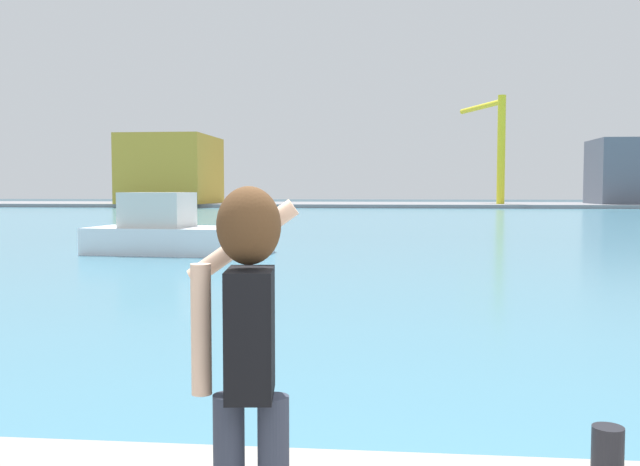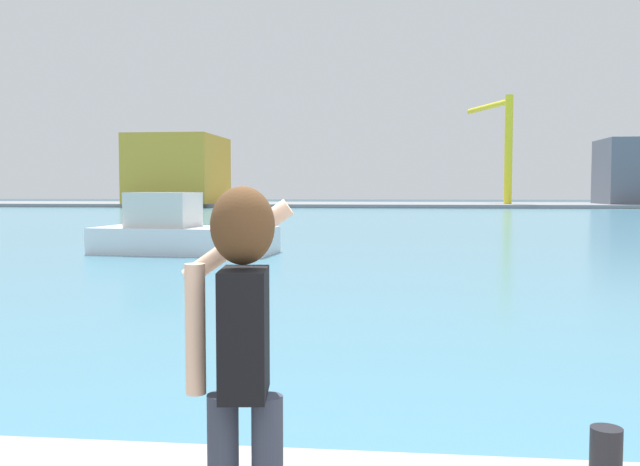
{
  "view_description": "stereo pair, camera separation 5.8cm",
  "coord_description": "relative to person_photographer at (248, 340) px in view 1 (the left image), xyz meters",
  "views": [
    {
      "loc": [
        -0.23,
        -2.49,
        2.25
      ],
      "look_at": [
        -0.8,
        3.07,
        1.9
      ],
      "focal_mm": 38.91,
      "sensor_mm": 36.0,
      "label": 1
    },
    {
      "loc": [
        -0.18,
        -2.48,
        2.25
      ],
      "look_at": [
        -0.8,
        3.07,
        1.9
      ],
      "focal_mm": 38.91,
      "sensor_mm": 36.0,
      "label": 2
    }
  ],
  "objects": [
    {
      "name": "port_crane",
      "position": [
        13.96,
        88.48,
        7.49
      ],
      "size": [
        4.65,
        11.62,
        13.69
      ],
      "color": "yellow",
      "rests_on": "far_shore_dock"
    },
    {
      "name": "harbor_bollard",
      "position": [
        1.91,
        1.2,
        -0.9
      ],
      "size": [
        0.19,
        0.19,
        0.33
      ],
      "primitive_type": "cylinder",
      "color": "black",
      "rests_on": "quay_promenade"
    },
    {
      "name": "far_shore_dock",
      "position": [
        0.85,
        91.54,
        -1.36
      ],
      "size": [
        140.0,
        20.0,
        0.46
      ],
      "primitive_type": "cube",
      "color": "gray",
      "rests_on": "ground_plane"
    },
    {
      "name": "boat_moored",
      "position": [
        -6.93,
        20.6,
        -0.83
      ],
      "size": [
        6.43,
        3.05,
        2.14
      ],
      "rotation": [
        0.0,
        0.0,
        -0.08
      ],
      "color": "white",
      "rests_on": "harbor_water"
    },
    {
      "name": "person_photographer",
      "position": [
        0.0,
        0.0,
        0.0
      ],
      "size": [
        0.53,
        0.55,
        1.74
      ],
      "rotation": [
        0.0,
        0.0,
        1.69
      ],
      "color": "#2D3342",
      "rests_on": "quay_promenade"
    },
    {
      "name": "ground_plane",
      "position": [
        0.85,
        49.54,
        -1.59
      ],
      "size": [
        220.0,
        220.0,
        0.0
      ],
      "primitive_type": "plane",
      "color": "#334751"
    },
    {
      "name": "warehouse_left",
      "position": [
        -28.52,
        87.46,
        3.34
      ],
      "size": [
        10.94,
        13.71,
        8.94
      ],
      "primitive_type": "cube",
      "color": "gold",
      "rests_on": "far_shore_dock"
    },
    {
      "name": "harbor_water",
      "position": [
        0.85,
        51.54,
        -1.58
      ],
      "size": [
        140.0,
        100.0,
        0.02
      ],
      "primitive_type": "cube",
      "color": "teal",
      "rests_on": "ground_plane"
    }
  ]
}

